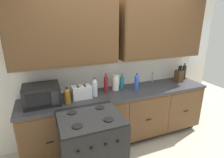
{
  "coord_description": "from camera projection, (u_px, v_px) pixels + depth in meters",
  "views": [
    {
      "loc": [
        -1.13,
        -2.19,
        2.04
      ],
      "look_at": [
        -0.15,
        0.27,
        1.16
      ],
      "focal_mm": 28.9,
      "sensor_mm": 36.0,
      "label": 1
    }
  ],
  "objects": [
    {
      "name": "stove_range",
      "position": [
        91.0,
        149.0,
        2.29
      ],
      "size": [
        0.76,
        0.68,
        0.95
      ],
      "color": "black",
      "rests_on": "ground_plane"
    },
    {
      "name": "knife_block",
      "position": [
        179.0,
        76.0,
        3.41
      ],
      "size": [
        0.11,
        0.14,
        0.31
      ],
      "color": "#52361E",
      "rests_on": "counter_run"
    },
    {
      "name": "paper_towel_roll",
      "position": [
        116.0,
        82.0,
        3.0
      ],
      "size": [
        0.12,
        0.12,
        0.26
      ],
      "primitive_type": "cylinder",
      "color": "white",
      "rests_on": "counter_run"
    },
    {
      "name": "ground_plane",
      "position": [
        127.0,
        149.0,
        2.97
      ],
      "size": [
        8.0,
        8.0,
        0.0
      ],
      "primitive_type": "plane",
      "color": "#B2A893"
    },
    {
      "name": "bottle_dark",
      "position": [
        184.0,
        71.0,
        3.54
      ],
      "size": [
        0.08,
        0.08,
        0.32
      ],
      "color": "black",
      "rests_on": "counter_run"
    },
    {
      "name": "bottle_teal",
      "position": [
        122.0,
        82.0,
        3.04
      ],
      "size": [
        0.07,
        0.07,
        0.26
      ],
      "color": "#1E707A",
      "rests_on": "counter_run"
    },
    {
      "name": "bottle_clear",
      "position": [
        95.0,
        87.0,
        2.74
      ],
      "size": [
        0.08,
        0.08,
        0.29
      ],
      "color": "silver",
      "rests_on": "counter_run"
    },
    {
      "name": "toaster",
      "position": [
        82.0,
        92.0,
        2.7
      ],
      "size": [
        0.28,
        0.18,
        0.19
      ],
      "color": "white",
      "rests_on": "counter_run"
    },
    {
      "name": "wall_unit",
      "position": [
        116.0,
        45.0,
        2.89
      ],
      "size": [
        4.29,
        0.4,
        2.4
      ],
      "color": "white",
      "rests_on": "ground_plane"
    },
    {
      "name": "bottle_red",
      "position": [
        106.0,
        83.0,
        2.91
      ],
      "size": [
        0.07,
        0.07,
        0.31
      ],
      "color": "maroon",
      "rests_on": "counter_run"
    },
    {
      "name": "microwave",
      "position": [
        42.0,
        95.0,
        2.48
      ],
      "size": [
        0.48,
        0.37,
        0.28
      ],
      "color": "black",
      "rests_on": "counter_run"
    },
    {
      "name": "counter_run",
      "position": [
        120.0,
        116.0,
        3.09
      ],
      "size": [
        3.12,
        0.64,
        0.91
      ],
      "color": "black",
      "rests_on": "ground_plane"
    },
    {
      "name": "bottle_blue",
      "position": [
        137.0,
        82.0,
        2.98
      ],
      "size": [
        0.07,
        0.07,
        0.29
      ],
      "color": "blue",
      "rests_on": "counter_run"
    },
    {
      "name": "sink_faucet",
      "position": [
        152.0,
        77.0,
        3.37
      ],
      "size": [
        0.02,
        0.02,
        0.2
      ],
      "primitive_type": "cylinder",
      "color": "#B2B5BA",
      "rests_on": "counter_run"
    },
    {
      "name": "bottle_amber",
      "position": [
        67.0,
        96.0,
        2.51
      ],
      "size": [
        0.08,
        0.08,
        0.24
      ],
      "color": "#9E6619",
      "rests_on": "counter_run"
    }
  ]
}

